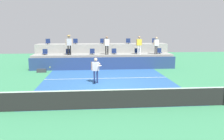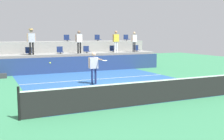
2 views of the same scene
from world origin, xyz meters
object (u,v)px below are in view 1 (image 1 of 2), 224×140
object	(u,v)px
stadium_chair_lower_mid_right	(114,52)
equipment_bag	(42,71)
stadium_chair_lower_far_right	(159,51)
spectator_in_white	(139,43)
stadium_chair_upper_left	(75,42)
stadium_chair_upper_center	(102,42)
tennis_player	(96,68)
spectator_in_grey	(107,44)
spectator_with_hat	(69,43)
tennis_ball	(50,67)
stadium_chair_lower_mid_left	(92,52)
spectator_leaning_on_rail	(156,44)
stadium_chair_upper_far_left	(48,42)
stadium_chair_lower_left	(68,52)
stadium_chair_lower_right	(137,52)
stadium_chair_upper_right	(128,41)
stadium_chair_upper_far_right	(154,41)
stadium_chair_lower_far_left	(45,52)

from	to	relation	value
stadium_chair_lower_mid_right	equipment_bag	size ratio (longest dim) A/B	0.68
stadium_chair_lower_far_right	spectator_in_white	bearing A→B (deg)	-169.42
stadium_chair_upper_left	stadium_chair_upper_center	world-z (taller)	same
tennis_player	spectator_in_white	size ratio (longest dim) A/B	1.02
stadium_chair_lower_mid_right	spectator_in_grey	xyz separation A→B (m)	(-0.70, -0.38, 0.79)
spectator_with_hat	stadium_chair_lower_mid_right	bearing A→B (deg)	5.33
tennis_ball	stadium_chair_upper_center	bearing A→B (deg)	70.20
stadium_chair_lower_mid_left	stadium_chair_lower_far_right	size ratio (longest dim) A/B	1.00
tennis_ball	stadium_chair_lower_mid_left	bearing A→B (deg)	72.71
stadium_chair_upper_left	spectator_in_grey	bearing A→B (deg)	-36.06
spectator_leaning_on_rail	tennis_ball	world-z (taller)	spectator_leaning_on_rail
stadium_chair_upper_far_left	tennis_ball	world-z (taller)	stadium_chair_upper_far_left
stadium_chair_lower_left	stadium_chair_upper_far_left	bearing A→B (deg)	140.04
tennis_player	stadium_chair_lower_right	bearing A→B (deg)	57.48
stadium_chair_lower_right	stadium_chair_upper_center	xyz separation A→B (m)	(-3.20, 1.80, 0.85)
stadium_chair_lower_mid_left	equipment_bag	distance (m)	4.91
stadium_chair_lower_right	stadium_chair_upper_left	distance (m)	6.22
stadium_chair_lower_mid_right	stadium_chair_lower_right	distance (m)	2.19
spectator_with_hat	equipment_bag	xyz separation A→B (m)	(-2.18, -1.71, -2.21)
stadium_chair_upper_center	stadium_chair_upper_right	distance (m)	2.64
stadium_chair_lower_mid_left	stadium_chair_lower_left	bearing A→B (deg)	180.00
stadium_chair_lower_mid_right	stadium_chair_upper_center	xyz separation A→B (m)	(-1.01, 1.80, 0.85)
stadium_chair_lower_far_right	stadium_chair_upper_center	xyz separation A→B (m)	(-5.36, 1.80, 0.85)
stadium_chair_upper_far_left	stadium_chair_upper_center	size ratio (longest dim) A/B	1.00
stadium_chair_lower_right	tennis_ball	world-z (taller)	stadium_chair_lower_right
stadium_chair_lower_far_right	spectator_with_hat	world-z (taller)	spectator_with_hat
stadium_chair_lower_far_right	tennis_ball	distance (m)	11.86
stadium_chair_upper_far_left	stadium_chair_lower_mid_right	bearing A→B (deg)	-15.71
stadium_chair_upper_left	stadium_chair_upper_far_right	distance (m)	8.05
stadium_chair_lower_mid_right	tennis_ball	distance (m)	9.10
stadium_chair_upper_center	stadium_chair_lower_far_right	bearing A→B (deg)	-18.58
stadium_chair_upper_far_left	spectator_with_hat	xyz separation A→B (m)	(2.29, -2.18, 0.05)
stadium_chair_upper_right	stadium_chair_lower_right	bearing A→B (deg)	-72.65
stadium_chair_upper_far_right	stadium_chair_lower_far_right	bearing A→B (deg)	-90.14
stadium_chair_lower_left	spectator_leaning_on_rail	size ratio (longest dim) A/B	0.32
stadium_chair_lower_far_left	spectator_with_hat	world-z (taller)	spectator_with_hat
spectator_leaning_on_rail	stadium_chair_lower_right	bearing A→B (deg)	167.43
tennis_ball	equipment_bag	world-z (taller)	tennis_ball
stadium_chair_lower_far_right	tennis_player	bearing A→B (deg)	-134.41
stadium_chair_upper_left	stadium_chair_upper_far_right	xyz separation A→B (m)	(8.05, 0.00, 0.00)
stadium_chair_upper_far_right	stadium_chair_upper_left	bearing A→B (deg)	180.00
stadium_chair_upper_far_left	equipment_bag	xyz separation A→B (m)	(0.11, -3.89, -2.16)
stadium_chair_upper_left	tennis_player	world-z (taller)	stadium_chair_upper_left
stadium_chair_lower_mid_right	stadium_chair_lower_right	xyz separation A→B (m)	(2.19, 0.00, 0.00)
stadium_chair_lower_left	stadium_chair_lower_right	distance (m)	6.45
stadium_chair_lower_right	tennis_ball	distance (m)	10.36
equipment_bag	stadium_chair_upper_right	bearing A→B (deg)	26.16
stadium_chair_lower_far_right	tennis_ball	size ratio (longest dim) A/B	7.65
stadium_chair_lower_far_right	stadium_chair_upper_far_left	distance (m)	10.93
stadium_chair_lower_right	stadium_chair_upper_far_left	world-z (taller)	stadium_chair_upper_far_left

